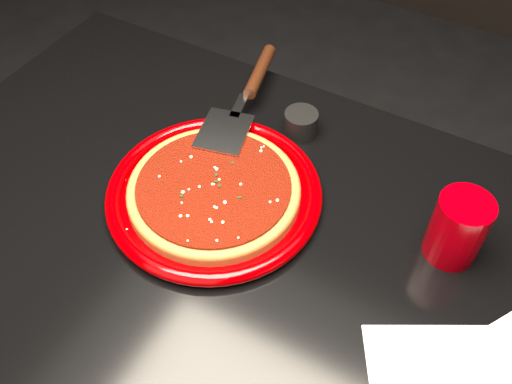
% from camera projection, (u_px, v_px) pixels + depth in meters
% --- Properties ---
extents(table, '(1.20, 0.80, 0.75)m').
position_uv_depth(table, '(240.00, 353.00, 1.15)').
color(table, black).
rests_on(table, floor).
extents(plate, '(0.43, 0.43, 0.03)m').
position_uv_depth(plate, '(214.00, 193.00, 0.91)').
color(plate, '#770001').
rests_on(plate, table).
extents(pizza_crust, '(0.35, 0.35, 0.01)m').
position_uv_depth(pizza_crust, '(214.00, 192.00, 0.91)').
color(pizza_crust, brown).
rests_on(pizza_crust, plate).
extents(pizza_crust_rim, '(0.35, 0.35, 0.02)m').
position_uv_depth(pizza_crust_rim, '(214.00, 189.00, 0.90)').
color(pizza_crust_rim, brown).
rests_on(pizza_crust_rim, plate).
extents(pizza_sauce, '(0.31, 0.31, 0.01)m').
position_uv_depth(pizza_sauce, '(214.00, 187.00, 0.90)').
color(pizza_sauce, '#641409').
rests_on(pizza_sauce, plate).
extents(parmesan_dusting, '(0.24, 0.24, 0.01)m').
position_uv_depth(parmesan_dusting, '(213.00, 184.00, 0.89)').
color(parmesan_dusting, beige).
rests_on(parmesan_dusting, plate).
extents(basil_flecks, '(0.22, 0.22, 0.00)m').
position_uv_depth(basil_flecks, '(213.00, 184.00, 0.90)').
color(basil_flecks, black).
rests_on(basil_flecks, plate).
extents(pizza_server, '(0.17, 0.36, 0.03)m').
position_uv_depth(pizza_server, '(245.00, 97.00, 1.02)').
color(pizza_server, silver).
rests_on(pizza_server, plate).
extents(cup, '(0.10, 0.10, 0.11)m').
position_uv_depth(cup, '(458.00, 228.00, 0.81)').
color(cup, '#8E0006').
rests_on(cup, table).
extents(ramekin, '(0.07, 0.07, 0.05)m').
position_uv_depth(ramekin, '(301.00, 124.00, 1.01)').
color(ramekin, black).
rests_on(ramekin, table).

